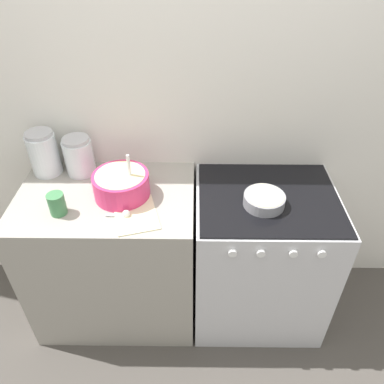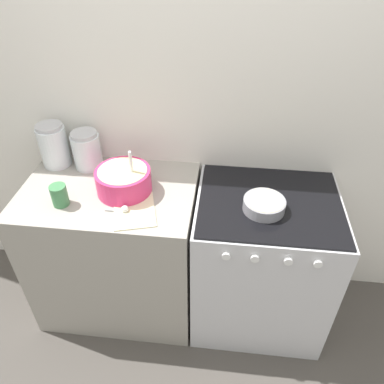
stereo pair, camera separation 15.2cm
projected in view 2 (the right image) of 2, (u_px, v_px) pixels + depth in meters
name	position (u px, v px, depth m)	size (l,w,h in m)	color
ground_plane	(188.00, 346.00, 2.24)	(12.00, 12.00, 0.00)	#4C4742
wall_back	(201.00, 115.00, 2.02)	(4.85, 0.05, 2.40)	white
countertop_cabinet	(118.00, 250.00, 2.25)	(0.93, 0.62, 0.91)	#9E998E
stove	(260.00, 262.00, 2.18)	(0.75, 0.64, 0.91)	silver
mixing_bowl	(123.00, 179.00, 1.92)	(0.29, 0.29, 0.24)	#E0336B
baking_pan	(264.00, 204.00, 1.83)	(0.21, 0.21, 0.06)	gray
storage_jar_left	(54.00, 148.00, 2.11)	(0.16, 0.16, 0.25)	silver
storage_jar_middle	(87.00, 152.00, 2.10)	(0.16, 0.16, 0.22)	silver
tin_can	(59.00, 195.00, 1.85)	(0.08, 0.08, 0.11)	#3F7F4C
recipe_page	(134.00, 210.00, 1.84)	(0.26, 0.31, 0.01)	beige
measuring_spoon	(122.00, 209.00, 1.83)	(0.12, 0.04, 0.04)	white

